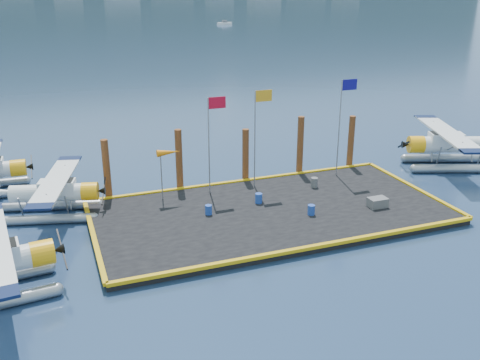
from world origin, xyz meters
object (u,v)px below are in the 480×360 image
object	(u,v)px
windsock	(168,154)
piling_1	(179,162)
seaplane_b	(52,195)
crate	(378,202)
piling_3	(300,147)
flagpole_yellow	(258,124)
piling_4	(351,144)
drum_0	(208,210)
drum_1	(311,210)
piling_2	(246,157)
flagpole_red	(212,130)
piling_0	(107,171)
seaplane_d	(451,147)
drum_5	(259,198)
drum_4	(314,182)
flagpole_blue	(343,113)

from	to	relation	value
windsock	piling_1	distance (m)	2.21
seaplane_b	crate	distance (m)	18.83
crate	piling_3	distance (m)	7.49
flagpole_yellow	piling_4	bearing A→B (deg)	11.60
drum_0	crate	xyz separation A→B (m)	(9.59, -2.43, 0.00)
seaplane_b	windsock	world-z (taller)	windsock
drum_0	drum_1	size ratio (longest dim) A/B	0.95
piling_2	piling_1	bearing A→B (deg)	180.00
flagpole_yellow	flagpole_red	bearing A→B (deg)	180.00
windsock	piling_0	bearing A→B (deg)	155.27
drum_0	piling_2	bearing A→B (deg)	49.47
drum_1	piling_3	xyz separation A→B (m)	(2.64, 6.83, 1.46)
seaplane_d	piling_4	distance (m)	7.43
drum_5	crate	bearing A→B (deg)	-25.18
drum_0	drum_4	bearing A→B (deg)	12.87
piling_1	flagpole_red	bearing A→B (deg)	-43.15
piling_3	drum_4	bearing A→B (deg)	-98.20
windsock	piling_0	distance (m)	4.02
drum_4	piling_3	size ratio (longest dim) A/B	0.14
drum_5	piling_2	distance (m)	4.46
flagpole_yellow	crate	bearing A→B (deg)	-46.40
drum_0	piling_2	xyz separation A→B (m)	(4.07, 4.76, 1.23)
drum_4	flagpole_blue	distance (m)	4.97
flagpole_blue	drum_4	bearing A→B (deg)	-151.78
seaplane_b	drum_5	size ratio (longest dim) A/B	14.43
drum_1	piling_1	distance (m)	9.11
drum_5	piling_1	size ratio (longest dim) A/B	0.14
seaplane_b	seaplane_d	size ratio (longest dim) A/B	0.86
drum_0	piling_4	bearing A→B (deg)	21.51
piling_2	crate	bearing A→B (deg)	-52.46
seaplane_d	drum_5	distance (m)	16.10
drum_0	drum_5	world-z (taller)	drum_5
windsock	piling_1	bearing A→B (deg)	57.34
seaplane_b	piling_2	size ratio (longest dim) A/B	2.26
piling_3	piling_2	bearing A→B (deg)	180.00
seaplane_b	flagpole_red	size ratio (longest dim) A/B	1.43
drum_0	drum_1	world-z (taller)	drum_1
piling_2	seaplane_b	bearing A→B (deg)	-174.94
drum_1	flagpole_red	size ratio (longest dim) A/B	0.10
crate	flagpole_yellow	distance (m)	8.61
drum_5	flagpole_yellow	bearing A→B (deg)	69.49
piling_4	drum_5	bearing A→B (deg)	-154.31
drum_1	piling_2	bearing A→B (deg)	101.30
piling_0	piling_3	world-z (taller)	piling_3
piling_4	flagpole_yellow	bearing A→B (deg)	-168.40
drum_4	piling_2	distance (m)	4.82
flagpole_blue	piling_4	xyz separation A→B (m)	(1.80, 1.60, -2.69)
seaplane_b	piling_0	bearing A→B (deg)	123.00
drum_0	windsock	size ratio (longest dim) A/B	0.17
flagpole_red	flagpole_blue	size ratio (longest dim) A/B	0.92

